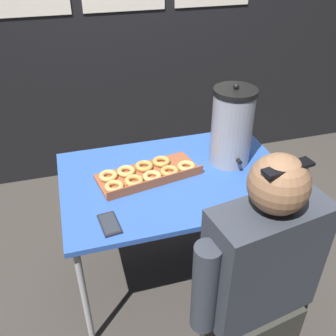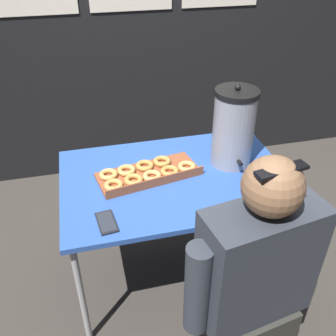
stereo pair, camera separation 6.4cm
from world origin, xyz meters
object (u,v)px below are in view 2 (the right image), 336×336
coffee_urn (233,128)px  person_seated (253,289)px  donut_box (147,173)px  cell_phone (107,222)px

coffee_urn → person_seated: bearing=-103.4°
donut_box → cell_phone: 0.41m
cell_phone → person_seated: 0.70m
donut_box → person_seated: (0.31, -0.72, -0.16)m
donut_box → person_seated: person_seated is taller
cell_phone → person_seated: (0.56, -0.39, -0.15)m
donut_box → cell_phone: (-0.25, -0.32, -0.01)m
coffee_urn → cell_phone: size_ratio=2.84×
donut_box → coffee_urn: (0.48, 0.03, 0.20)m
coffee_urn → cell_phone: bearing=-154.5°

